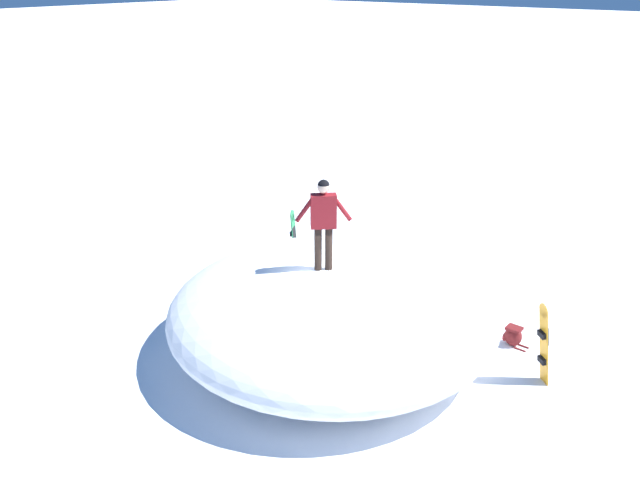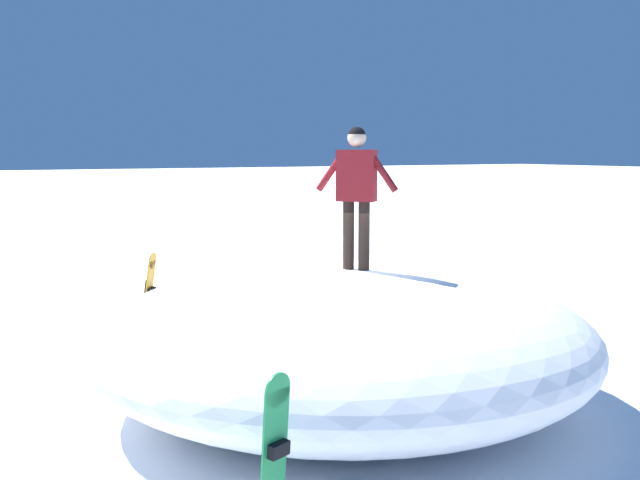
# 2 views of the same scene
# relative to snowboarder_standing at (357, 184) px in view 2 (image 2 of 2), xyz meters

# --- Properties ---
(ground) EXTENTS (240.00, 240.00, 0.00)m
(ground) POSITION_rel_snowboarder_standing_xyz_m (0.24, -0.69, -2.85)
(ground) COLOR white
(snow_mound) EXTENTS (8.92, 8.92, 1.79)m
(snow_mound) POSITION_rel_snowboarder_standing_xyz_m (0.11, -0.13, -1.96)
(snow_mound) COLOR white
(snow_mound) RESTS_ON ground
(snowboarder_standing) EXTENTS (0.77, 0.84, 1.76)m
(snowboarder_standing) POSITION_rel_snowboarder_standing_xyz_m (0.00, 0.00, 0.00)
(snowboarder_standing) COLOR black
(snowboarder_standing) RESTS_ON snow_mound
(snowboard_primary_upright) EXTENTS (0.31, 0.24, 1.60)m
(snowboard_primary_upright) POSITION_rel_snowboarder_standing_xyz_m (2.52, 2.87, -2.03)
(snowboard_primary_upright) COLOR #1E8C47
(snowboard_primary_upright) RESTS_ON ground
(snowboard_secondary_upright) EXTENTS (0.37, 0.37, 1.66)m
(snowboard_secondary_upright) POSITION_rel_snowboarder_standing_xyz_m (1.56, -3.78, -2.00)
(snowboard_secondary_upright) COLOR orange
(snowboard_secondary_upright) RESTS_ON ground
(backpack_near) EXTENTS (0.30, 0.53, 0.42)m
(backpack_near) POSITION_rel_snowboarder_standing_xyz_m (2.51, -2.88, -2.64)
(backpack_near) COLOR maroon
(backpack_near) RESTS_ON ground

